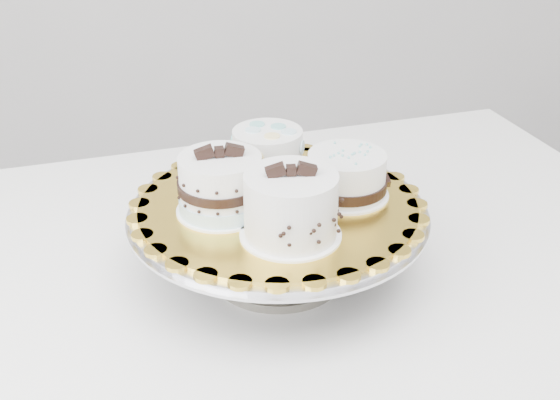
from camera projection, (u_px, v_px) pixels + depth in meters
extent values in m
cube|color=white|center=(268.00, 268.00, 1.01)|extent=(1.31, 0.93, 0.04)
cube|color=white|center=(459.00, 277.00, 1.65)|extent=(0.05, 0.05, 0.71)
cylinder|color=gray|center=(278.00, 270.00, 0.96)|extent=(0.18, 0.18, 0.01)
cylinder|color=gray|center=(278.00, 244.00, 0.94)|extent=(0.12, 0.12, 0.10)
cylinder|color=silver|center=(278.00, 210.00, 0.91)|extent=(0.38, 0.38, 0.01)
cylinder|color=silver|center=(278.00, 212.00, 0.92)|extent=(0.39, 0.39, 0.00)
cylinder|color=gold|center=(278.00, 204.00, 0.91)|extent=(0.36, 0.36, 0.01)
cylinder|color=white|center=(291.00, 234.00, 0.84)|extent=(0.12, 0.12, 0.00)
cylinder|color=white|center=(291.00, 205.00, 0.82)|extent=(0.12, 0.12, 0.08)
cylinder|color=white|center=(222.00, 210.00, 0.89)|extent=(0.12, 0.12, 0.00)
cylinder|color=white|center=(221.00, 183.00, 0.87)|extent=(0.10, 0.10, 0.07)
cylinder|color=silver|center=(222.00, 202.00, 0.88)|extent=(0.11, 0.11, 0.02)
cylinder|color=black|center=(221.00, 184.00, 0.87)|extent=(0.11, 0.11, 0.01)
cylinder|color=white|center=(268.00, 176.00, 0.97)|extent=(0.11, 0.11, 0.00)
cylinder|color=white|center=(268.00, 153.00, 0.96)|extent=(0.10, 0.10, 0.07)
cylinder|color=white|center=(346.00, 194.00, 0.93)|extent=(0.11, 0.11, 0.00)
cylinder|color=white|center=(347.00, 174.00, 0.91)|extent=(0.11, 0.11, 0.06)
cylinder|color=black|center=(346.00, 183.00, 0.92)|extent=(0.11, 0.11, 0.01)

